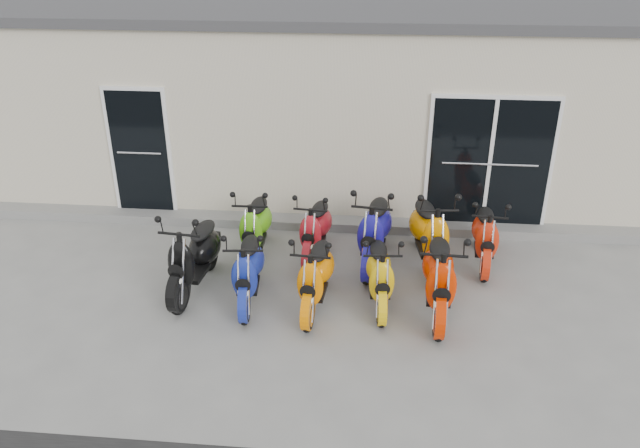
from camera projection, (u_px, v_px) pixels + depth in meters
The scene contains 16 objects.
ground at pixel (316, 290), 8.86m from camera, with size 80.00×80.00×0.00m, color gray.
building at pixel (341, 89), 12.81m from camera, with size 14.00×6.00×3.20m, color beige.
roof_cap at pixel (342, 3), 12.07m from camera, with size 14.20×6.20×0.16m, color #3F3F42.
front_step at pixel (328, 223), 10.63m from camera, with size 14.00×0.40×0.15m, color gray.
door_left at pixel (140, 148), 10.51m from camera, with size 1.07×0.08×2.22m, color black.
door_right at pixel (490, 160), 10.03m from camera, with size 2.02×0.08×2.22m, color black.
scooter_front_black at pixel (193, 248), 8.60m from camera, with size 0.65×1.79×1.33m, color black, non-canonical shape.
scooter_front_blue at pixel (247, 262), 8.37m from camera, with size 0.59×1.62×1.20m, color navy, non-canonical shape.
scooter_front_orange_a at pixel (316, 268), 8.22m from camera, with size 0.59×1.63×1.20m, color #FF7F00, non-canonical shape.
scooter_front_orange_b at pixel (380, 266), 8.31m from camera, with size 0.57×1.56×1.15m, color yellow, non-canonical shape.
scooter_front_red at pixel (440, 268), 8.09m from camera, with size 0.66×1.81×1.34m, color red, non-canonical shape.
scooter_back_green at pixel (255, 219), 9.54m from camera, with size 0.60×1.66×1.23m, color #56B215, non-canonical shape.
scooter_back_red at pixel (315, 222), 9.51m from camera, with size 0.58×1.59×1.17m, color #B21822, non-canonical shape.
scooter_back_blue at pixel (375, 222), 9.28m from camera, with size 0.67×1.84×1.36m, color #19148C, non-canonical shape.
scooter_back_yellow at pixel (430, 224), 9.21m from camera, with size 0.67×1.84×1.36m, color orange, non-canonical shape.
scooter_back_extra at pixel (486, 229), 9.30m from camera, with size 0.58×1.59×1.17m, color red, non-canonical shape.
Camera 1 is at (0.76, -7.51, 4.74)m, focal length 35.00 mm.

